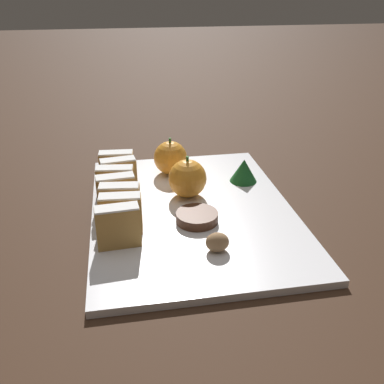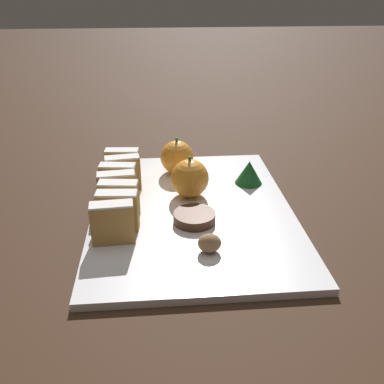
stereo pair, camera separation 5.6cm
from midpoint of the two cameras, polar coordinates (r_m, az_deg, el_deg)
name	(u,v)px [view 1 (the left image)]	position (r m, az deg, el deg)	size (l,w,h in m)	color
ground_plane	(192,214)	(0.74, -2.18, -2.95)	(6.00, 6.00, 0.00)	#382316
serving_platter	(192,211)	(0.74, -2.19, -2.55)	(0.34, 0.46, 0.01)	white
stollen_slice_front	(118,226)	(0.63, -12.36, -4.56)	(0.06, 0.03, 0.06)	#B28442
stollen_slice_second	(121,214)	(0.66, -11.87, -2.94)	(0.06, 0.03, 0.06)	#B28442
stollen_slice_third	(120,203)	(0.69, -11.86, -1.50)	(0.07, 0.03, 0.06)	#B28442
stollen_slice_fourth	(116,193)	(0.73, -12.27, -0.21)	(0.06, 0.03, 0.06)	#B28442
stollen_slice_fifth	(116,184)	(0.76, -12.24, 0.99)	(0.07, 0.03, 0.06)	#B28442
stollen_slice_sixth	(119,175)	(0.79, -11.75, 2.14)	(0.07, 0.03, 0.06)	#B28442
stollen_slice_back	(117,168)	(0.82, -11.92, 3.14)	(0.06, 0.03, 0.06)	#B28442
orange_near	(185,179)	(0.76, -3.04, 1.76)	(0.07, 0.07, 0.08)	orange
orange_far	(170,158)	(0.85, -4.79, 4.54)	(0.07, 0.07, 0.07)	orange
walnut	(217,242)	(0.62, 0.77, -6.76)	(0.03, 0.03, 0.03)	#8E6B47
chocolate_cookie	(198,217)	(0.69, -1.56, -3.41)	(0.07, 0.07, 0.02)	#472819
evergreen_sprig	(244,170)	(0.82, 4.97, 2.85)	(0.05, 0.05, 0.05)	#195623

